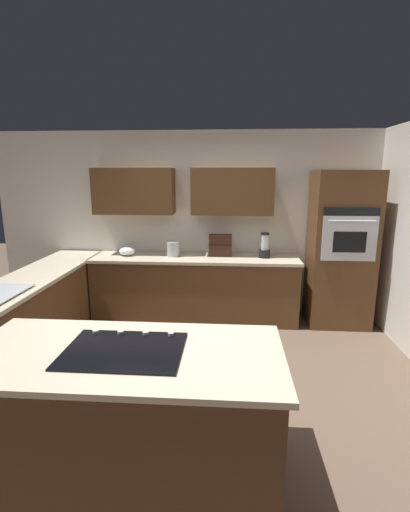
# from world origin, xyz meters

# --- Properties ---
(ground_plane) EXTENTS (14.00, 14.00, 0.00)m
(ground_plane) POSITION_xyz_m (0.00, 0.00, 0.00)
(ground_plane) COLOR brown
(wall_back) EXTENTS (6.00, 0.44, 2.60)m
(wall_back) POSITION_xyz_m (0.06, -2.05, 1.41)
(wall_back) COLOR white
(wall_back) RESTS_ON ground
(lower_cabinets_back) EXTENTS (2.80, 0.60, 0.86)m
(lower_cabinets_back) POSITION_xyz_m (0.10, -1.72, 0.43)
(lower_cabinets_back) COLOR brown
(lower_cabinets_back) RESTS_ON ground
(countertop_back) EXTENTS (2.84, 0.64, 0.04)m
(countertop_back) POSITION_xyz_m (0.10, -1.72, 0.88)
(countertop_back) COLOR beige
(countertop_back) RESTS_ON lower_cabinets_back
(lower_cabinets_side) EXTENTS (0.60, 2.90, 0.86)m
(lower_cabinets_side) POSITION_xyz_m (1.82, -0.55, 0.43)
(lower_cabinets_side) COLOR brown
(lower_cabinets_side) RESTS_ON ground
(countertop_side) EXTENTS (0.64, 2.94, 0.04)m
(countertop_side) POSITION_xyz_m (1.82, -0.55, 0.88)
(countertop_side) COLOR beige
(countertop_side) RESTS_ON lower_cabinets_side
(island_base) EXTENTS (1.98, 0.88, 0.86)m
(island_base) POSITION_xyz_m (0.29, 1.02, 0.43)
(island_base) COLOR brown
(island_base) RESTS_ON ground
(island_top) EXTENTS (2.06, 0.96, 0.04)m
(island_top) POSITION_xyz_m (0.29, 1.02, 0.88)
(island_top) COLOR beige
(island_top) RESTS_ON island_base
(wall_oven) EXTENTS (0.80, 0.66, 2.06)m
(wall_oven) POSITION_xyz_m (-1.85, -1.72, 1.03)
(wall_oven) COLOR brown
(wall_oven) RESTS_ON ground
(cooktop) EXTENTS (0.76, 0.56, 0.03)m
(cooktop) POSITION_xyz_m (0.29, 1.02, 0.91)
(cooktop) COLOR black
(cooktop) RESTS_ON island_top
(blender) EXTENTS (0.15, 0.15, 0.34)m
(blender) POSITION_xyz_m (-0.85, -1.76, 1.05)
(blender) COLOR black
(blender) RESTS_ON countertop_back
(mixing_bowl) EXTENTS (0.22, 0.22, 0.12)m
(mixing_bowl) POSITION_xyz_m (1.05, -1.76, 0.96)
(mixing_bowl) COLOR white
(mixing_bowl) RESTS_ON countertop_back
(spice_rack) EXTENTS (0.31, 0.11, 0.31)m
(spice_rack) POSITION_xyz_m (-0.25, -1.80, 1.05)
(spice_rack) COLOR #381E14
(spice_rack) RESTS_ON countertop_back
(kettle) EXTENTS (0.18, 0.18, 0.20)m
(kettle) POSITION_xyz_m (0.40, -1.76, 1.00)
(kettle) COLOR #B7BABF
(kettle) RESTS_ON countertop_back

